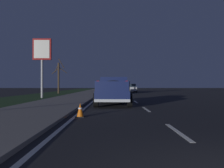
# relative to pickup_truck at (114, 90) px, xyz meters

# --- Properties ---
(ground) EXTENTS (144.00, 144.00, 0.00)m
(ground) POSITION_rel_pickup_truck_xyz_m (14.45, -1.75, -0.98)
(ground) COLOR black
(sidewalk_shoulder) EXTENTS (108.00, 4.00, 0.12)m
(sidewalk_shoulder) POSITION_rel_pickup_truck_xyz_m (14.45, 3.95, -0.92)
(sidewalk_shoulder) COLOR slate
(sidewalk_shoulder) RESTS_ON ground
(grass_verge) EXTENTS (108.00, 6.00, 0.01)m
(grass_verge) POSITION_rel_pickup_truck_xyz_m (14.45, 8.95, -0.98)
(grass_verge) COLOR #1E3819
(grass_verge) RESTS_ON ground
(lane_markings) EXTENTS (108.15, 3.54, 0.01)m
(lane_markings) POSITION_rel_pickup_truck_xyz_m (16.74, 0.76, -0.98)
(lane_markings) COLOR silver
(lane_markings) RESTS_ON ground
(pickup_truck) EXTENTS (5.49, 2.41, 1.87)m
(pickup_truck) POSITION_rel_pickup_truck_xyz_m (0.00, 0.00, 0.00)
(pickup_truck) COLOR #141E4C
(pickup_truck) RESTS_ON ground
(sedan_tan) EXTENTS (4.40, 2.03, 1.54)m
(sedan_tan) POSITION_rel_pickup_truck_xyz_m (17.07, 0.06, -0.20)
(sedan_tan) COLOR #9E845B
(sedan_tan) RESTS_ON ground
(sedan_silver) EXTENTS (4.44, 2.08, 1.54)m
(sedan_silver) POSITION_rel_pickup_truck_xyz_m (25.73, -3.28, -0.20)
(sedan_silver) COLOR #B2B5BA
(sedan_silver) RESTS_ON ground
(gas_price_sign) EXTENTS (0.27, 1.90, 6.12)m
(gas_price_sign) POSITION_rel_pickup_truck_xyz_m (7.85, 7.36, 3.57)
(gas_price_sign) COLOR #99999E
(gas_price_sign) RESTS_ON ground
(bare_tree_far) EXTENTS (0.72, 2.31, 5.52)m
(bare_tree_far) POSITION_rel_pickup_truck_xyz_m (19.76, 8.52, 1.66)
(bare_tree_far) COLOR #423323
(bare_tree_far) RESTS_ON ground
(traffic_cone_near) EXTENTS (0.36, 0.36, 0.58)m
(traffic_cone_near) POSITION_rel_pickup_truck_xyz_m (-5.91, 1.41, -0.70)
(traffic_cone_near) COLOR black
(traffic_cone_near) RESTS_ON ground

